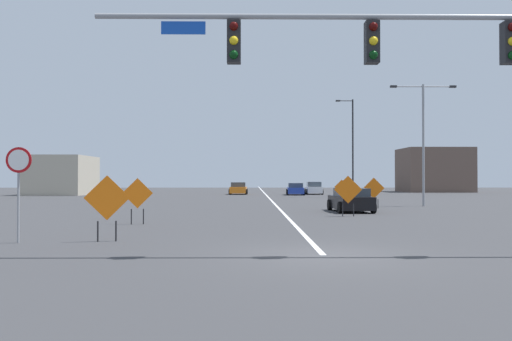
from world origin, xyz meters
The scene contains 17 objects.
ground centered at (0.00, 0.00, 0.00)m, with size 188.44×188.44×0.00m, color #38383A.
road_centre_stripe centered at (0.00, 52.34, 0.00)m, with size 0.16×104.69×0.01m.
traffic_signal_assembly centered at (3.00, -0.02, 4.93)m, with size 13.86×0.44×6.53m.
stop_sign centered at (-8.66, 2.57, 1.99)m, with size 0.76×0.07×2.83m.
street_lamp_far_right centered at (8.44, 39.90, 5.37)m, with size 1.80×0.24×9.89m.
street_lamp_near_right centered at (10.01, 22.70, 5.00)m, with size 4.51×0.24×8.33m.
construction_sign_median_far centered at (-6.49, 8.82, 1.20)m, with size 1.23×0.33×1.92m.
construction_sign_left_shoulder centered at (3.08, 13.24, 1.26)m, with size 1.37×0.31×2.04m.
construction_sign_right_lane centered at (5.39, 28.31, 1.13)m, with size 1.14×0.28×1.80m.
construction_sign_right_shoulder centered at (-6.14, 2.89, 1.24)m, with size 1.34×0.33×2.00m.
construction_sign_left_lane centered at (5.97, 20.02, 1.21)m, with size 1.33×0.17×1.95m.
car_white_near centered at (5.73, 49.28, 0.70)m, with size 2.10×4.41×1.48m.
car_black_far centered at (3.92, 16.90, 0.64)m, with size 2.20×4.23×1.35m.
car_blue_passing centered at (3.34, 47.07, 0.65)m, with size 2.19×4.45×1.36m.
car_orange_approaching centered at (-3.22, 49.35, 0.66)m, with size 2.21×3.91×1.42m.
roadside_building_west centered at (-23.69, 48.37, 2.25)m, with size 6.30×8.29×4.49m.
roadside_building_east centered at (23.94, 60.29, 3.05)m, with size 8.91×7.67×6.10m.
Camera 1 is at (-1.81, -13.01, 1.91)m, focal length 36.90 mm.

